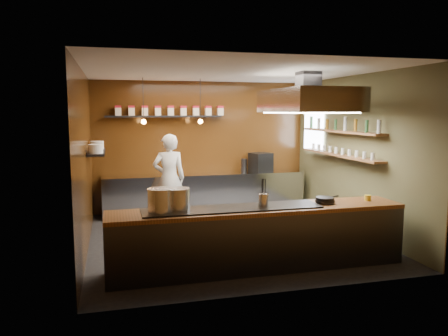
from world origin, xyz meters
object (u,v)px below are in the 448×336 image
object	(u,v)px
stockpot_large	(160,200)
espresso_machine	(261,162)
stockpot_small	(178,199)
chef	(169,178)
extractor_hood	(308,100)

from	to	relation	value
stockpot_large	espresso_machine	xyz separation A→B (m)	(2.76, 3.76, 0.02)
stockpot_small	espresso_machine	bearing A→B (deg)	55.80
espresso_machine	chef	distance (m)	2.34
stockpot_large	chef	bearing A→B (deg)	80.53
stockpot_small	chef	world-z (taller)	chef
extractor_hood	stockpot_small	size ratio (longest dim) A/B	6.10
stockpot_small	espresso_machine	distance (m)	4.45
stockpot_large	chef	size ratio (longest dim) A/B	0.18
stockpot_large	espresso_machine	distance (m)	4.66
stockpot_small	espresso_machine	world-z (taller)	espresso_machine
stockpot_large	espresso_machine	bearing A→B (deg)	53.72
extractor_hood	espresso_machine	distance (m)	2.88
espresso_machine	chef	size ratio (longest dim) A/B	0.24
extractor_hood	stockpot_small	world-z (taller)	extractor_hood
extractor_hood	stockpot_small	distance (m)	3.08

